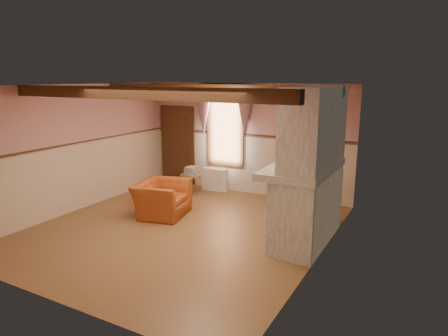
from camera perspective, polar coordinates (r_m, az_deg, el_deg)
The scene contains 26 objects.
floor at distance 8.08m, azimuth -6.13°, elevation -8.61°, with size 5.50×6.00×0.01m, color brown.
ceiling at distance 7.52m, azimuth -6.65°, elevation 11.66°, with size 5.50×6.00×0.01m, color silver.
wall_back at distance 10.24m, azimuth 3.23°, elevation 4.17°, with size 5.50×0.02×2.80m, color #B67E82.
wall_front at distance 5.57m, azimuth -24.29°, elevation -4.46°, with size 5.50×0.02×2.80m, color #B67E82.
wall_left at distance 9.50m, azimuth -20.17°, elevation 2.70°, with size 0.02×6.00×2.80m, color #B67E82.
wall_right at distance 6.54m, azimuth 13.84°, elevation -1.20°, with size 0.02×6.00×2.80m, color #B67E82.
wainscot at distance 7.83m, azimuth -6.26°, elevation -3.50°, with size 5.50×6.00×1.50m, color beige, non-canonical shape.
chair_rail at distance 7.66m, azimuth -6.40°, elevation 1.89°, with size 5.50×6.00×0.08m, color black, non-canonical shape.
firebox at distance 7.57m, azimuth 9.11°, elevation -6.57°, with size 0.20×0.95×0.90m, color black.
armchair at distance 8.79m, azimuth -8.85°, elevation -4.36°, with size 1.13×0.99×0.74m, color #994219.
side_table at distance 10.14m, azimuth -4.73°, elevation -2.45°, with size 0.55×0.55×0.55m, color brown.
book_stack at distance 10.05m, azimuth -4.63°, elevation -0.39°, with size 0.26×0.32×0.20m, color #B7AD8C.
radiator at distance 10.55m, azimuth -1.31°, elevation -1.66°, with size 0.70×0.18×0.60m, color silver.
bowl at distance 7.42m, azimuth 11.72°, elevation 1.07°, with size 0.36×0.36×0.09m, color brown.
mantel_clock at distance 7.73m, azimuth 12.46°, elevation 1.92°, with size 0.14×0.24×0.20m, color black.
oil_lamp at distance 7.60m, azimuth 12.20°, elevation 2.05°, with size 0.11×0.11×0.28m, color #DA8A3D.
candle_red at distance 6.47m, azimuth 9.11°, elevation -0.22°, with size 0.06×0.06×0.16m, color #AF1520.
jar_yellow at distance 6.70m, azimuth 9.79°, elevation 0.02°, with size 0.06×0.06×0.12m, color yellow.
fireplace at distance 7.19m, azimuth 12.57°, elevation 0.12°, with size 0.85×2.00×2.80m, color gray.
mantel at distance 7.25m, azimuth 11.19°, elevation -0.04°, with size 1.05×2.05×0.12m, color gray.
overmantel_mirror at distance 7.19m, azimuth 9.99°, elevation 4.86°, with size 0.06×1.44×1.04m, color silver.
door at distance 11.29m, azimuth -6.61°, elevation 3.12°, with size 1.10×0.10×2.10m, color black.
window at distance 10.45m, azimuth 0.19°, elevation 5.74°, with size 1.06×0.08×2.02m, color white.
window_drapes at distance 10.31m, azimuth -0.05°, elevation 9.00°, with size 1.30×0.14×1.40m, color gray.
ceiling_beam_front at distance 6.58m, azimuth -12.73°, elevation 10.40°, with size 5.50×0.18×0.20m, color black.
ceiling_beam_back at distance 8.53m, azimuth -1.93°, elevation 11.20°, with size 5.50×0.18×0.20m, color black.
Camera 1 is at (4.31, -6.16, 2.95)m, focal length 32.00 mm.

